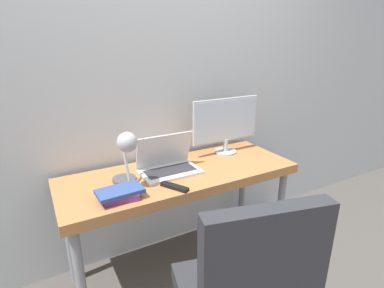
# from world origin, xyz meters

# --- Properties ---
(wall_back) EXTENTS (8.00, 0.05, 2.60)m
(wall_back) POSITION_xyz_m (0.00, 0.62, 1.30)
(wall_back) COLOR silver
(wall_back) RESTS_ON ground_plane
(desk) EXTENTS (1.50, 0.56, 0.73)m
(desk) POSITION_xyz_m (0.00, 0.28, 0.66)
(desk) COLOR #B77542
(desk) RESTS_ON ground_plane
(laptop) EXTENTS (0.37, 0.24, 0.24)m
(laptop) POSITION_xyz_m (-0.07, 0.31, 0.78)
(laptop) COLOR silver
(laptop) RESTS_ON desk
(monitor) EXTENTS (0.54, 0.16, 0.40)m
(monitor) POSITION_xyz_m (0.45, 0.43, 0.96)
(monitor) COLOR #B7B7BC
(monitor) RESTS_ON desk
(desk_lamp) EXTENTS (0.14, 0.25, 0.33)m
(desk_lamp) POSITION_xyz_m (-0.35, 0.23, 0.95)
(desk_lamp) COLOR #4C4C51
(desk_lamp) RESTS_ON desk
(book_stack) EXTENTS (0.24, 0.15, 0.06)m
(book_stack) POSITION_xyz_m (-0.43, 0.12, 0.76)
(book_stack) COLOR #753384
(book_stack) RESTS_ON desk
(tv_remote) EXTENTS (0.12, 0.17, 0.02)m
(tv_remote) POSITION_xyz_m (-0.13, 0.09, 0.74)
(tv_remote) COLOR black
(tv_remote) RESTS_ON desk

